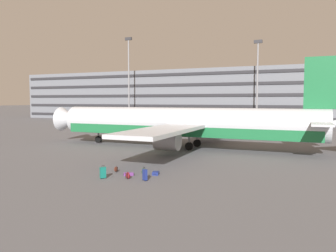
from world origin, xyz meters
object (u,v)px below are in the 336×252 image
object	(u,v)px
suitcase_red	(129,174)
backpack_laid_flat	(128,176)
airliner	(187,124)
suitcase_black	(103,172)
suitcase_large	(156,173)
backpack_small	(116,169)
suitcase_navy	(145,175)
backpack_orange	(143,171)

from	to	relation	value
suitcase_red	backpack_laid_flat	size ratio (longest dim) A/B	1.56
airliner	suitcase_black	bearing A→B (deg)	-90.64
airliner	suitcase_large	size ratio (longest dim) A/B	50.42
suitcase_black	backpack_small	world-z (taller)	suitcase_black
airliner	suitcase_black	size ratio (longest dim) A/B	39.01
backpack_small	suitcase_navy	bearing A→B (deg)	-25.53
suitcase_navy	suitcase_red	xyz separation A→B (m)	(-1.89, 1.00, -0.33)
airliner	suitcase_large	bearing A→B (deg)	-78.93
suitcase_red	backpack_orange	distance (m)	1.14
airliner	backpack_orange	size ratio (longest dim) A/B	69.81
suitcase_red	backpack_orange	size ratio (longest dim) A/B	1.58
suitcase_black	backpack_orange	size ratio (longest dim) A/B	1.79
suitcase_large	airliner	bearing A→B (deg)	101.07
backpack_orange	backpack_laid_flat	xyz separation A→B (m)	(-0.31, -1.75, 0.00)
suitcase_large	backpack_laid_flat	world-z (taller)	backpack_laid_flat
backpack_laid_flat	suitcase_red	bearing A→B (deg)	118.40
backpack_small	airliner	bearing A→B (deg)	87.90
backpack_orange	suitcase_large	bearing A→B (deg)	14.22
suitcase_navy	backpack_orange	size ratio (longest dim) A/B	1.82
suitcase_black	backpack_orange	xyz separation A→B (m)	(2.02, 2.36, -0.21)
suitcase_large	suitcase_black	bearing A→B (deg)	-138.64
suitcase_navy	backpack_orange	bearing A→B (deg)	120.77
backpack_orange	backpack_small	world-z (taller)	backpack_orange
airliner	suitcase_large	distance (m)	14.65
airliner	suitcase_navy	world-z (taller)	airliner
airliner	suitcase_black	distance (m)	16.89
suitcase_large	backpack_orange	distance (m)	0.96
airliner	suitcase_red	world-z (taller)	airliner
suitcase_red	suitcase_large	size ratio (longest dim) A/B	1.14
airliner	suitcase_navy	bearing A→B (deg)	-79.90
backpack_laid_flat	suitcase_large	bearing A→B (deg)	58.00
suitcase_black	suitcase_red	world-z (taller)	suitcase_black
airliner	suitcase_red	distance (m)	15.36
suitcase_red	backpack_orange	bearing A→B (deg)	40.05
suitcase_black	backpack_orange	world-z (taller)	suitcase_black
backpack_laid_flat	backpack_small	xyz separation A→B (m)	(-2.05, 1.64, -0.03)
backpack_orange	suitcase_navy	bearing A→B (deg)	-59.23
suitcase_navy	backpack_orange	world-z (taller)	suitcase_navy
suitcase_red	suitcase_large	world-z (taller)	suitcase_large
suitcase_black	suitcase_red	bearing A→B (deg)	54.69
suitcase_red	backpack_small	xyz separation A→B (m)	(-1.50, 0.62, 0.11)
suitcase_black	suitcase_navy	bearing A→B (deg)	11.70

